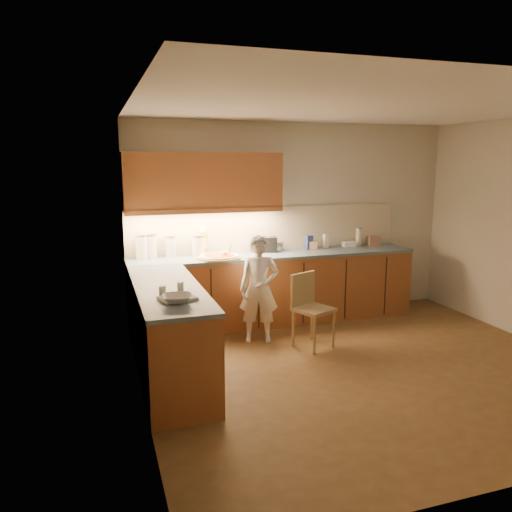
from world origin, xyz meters
name	(u,v)px	position (x,y,z in m)	size (l,w,h in m)	color
room	(372,205)	(0.00, 0.00, 1.68)	(4.54, 4.50, 2.62)	brown
l_counter	(245,300)	(-0.92, 1.25, 0.46)	(3.77, 2.62, 0.92)	#96552B
backsplash	(268,228)	(-0.38, 1.99, 1.21)	(3.75, 0.02, 0.58)	beige
upper_cabinets	(204,181)	(-1.27, 1.82, 1.85)	(1.95, 0.36, 0.73)	#96552B
pizza_on_board	(219,257)	(-1.15, 1.58, 0.94)	(0.54, 0.54, 0.22)	#A38551
child	(259,289)	(-0.80, 1.08, 0.63)	(0.46, 0.30, 1.26)	white
wooden_chair	(309,304)	(-0.31, 0.76, 0.49)	(0.50, 0.50, 0.84)	tan
mixing_bowl	(177,298)	(-1.95, -0.17, 0.95)	(0.25, 0.25, 0.06)	white
canister_a	(142,247)	(-2.05, 1.84, 1.07)	(0.15, 0.15, 0.31)	silver
canister_b	(150,246)	(-1.95, 1.88, 1.07)	(0.18, 0.18, 0.31)	beige
canister_c	(171,246)	(-1.69, 1.88, 1.06)	(0.14, 0.14, 0.27)	beige
canister_d	(198,245)	(-1.36, 1.84, 1.05)	(0.16, 0.16, 0.27)	silver
oil_jug	(202,242)	(-1.29, 1.88, 1.08)	(0.12, 0.09, 0.36)	#ACA422
toaster	(265,244)	(-0.47, 1.84, 1.02)	(0.35, 0.25, 0.20)	black
steel_pot	(278,246)	(-0.28, 1.86, 0.98)	(0.16, 0.16, 0.12)	#A5A5A9
blue_box	(309,242)	(0.17, 1.86, 1.01)	(0.09, 0.06, 0.19)	navy
card_box_a	(312,245)	(0.21, 1.86, 0.97)	(0.15, 0.10, 0.10)	tan
white_bottle	(326,241)	(0.43, 1.87, 1.01)	(0.06, 0.06, 0.19)	white
flat_pack	(349,244)	(0.78, 1.87, 0.96)	(0.18, 0.12, 0.07)	white
tall_jar	(358,237)	(0.93, 1.87, 1.05)	(0.08, 0.08, 0.26)	silver
card_box_b	(373,241)	(1.16, 1.86, 0.99)	(0.17, 0.13, 0.13)	#A67A59
dough_cloth	(178,298)	(-1.93, -0.09, 0.93)	(0.30, 0.23, 0.02)	silver
spice_jar_a	(162,291)	(-2.04, 0.08, 0.96)	(0.06, 0.06, 0.08)	silver
spice_jar_b	(180,286)	(-1.86, 0.19, 0.96)	(0.06, 0.06, 0.08)	white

